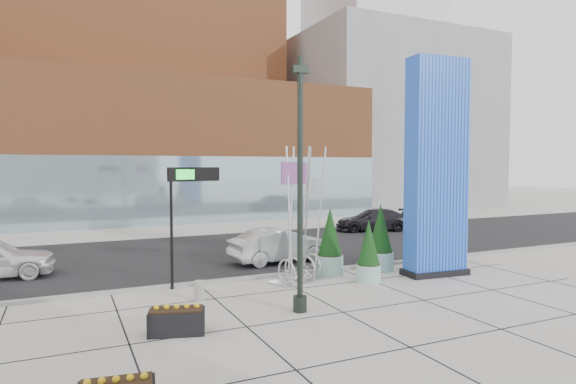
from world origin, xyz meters
name	(u,v)px	position (x,y,z in m)	size (l,w,h in m)	color
ground	(298,308)	(0.00, 0.00, 0.00)	(160.00, 160.00, 0.00)	#9E9991
street_asphalt	(208,253)	(0.00, 10.00, 0.01)	(80.00, 12.00, 0.02)	black
curb_edge	(251,278)	(0.00, 4.00, 0.06)	(80.00, 0.30, 0.12)	gray
tower_podium	(163,151)	(1.00, 27.00, 5.50)	(34.00, 10.00, 11.00)	#A4592F
tower_glass_front	(175,190)	(1.00, 22.20, 2.50)	(34.00, 0.60, 5.00)	#8CA5B2
building_grey_parking	(380,124)	(26.00, 32.00, 9.00)	(20.00, 18.00, 18.00)	slate
building_pale_office	(372,10)	(36.00, 48.00, 27.50)	(16.00, 16.00, 55.00)	#B2B7BC
blue_pylon	(436,171)	(6.85, 1.67, 4.08)	(2.62, 1.33, 8.44)	#0B32AF
lamp_post	(300,209)	(-0.11, -0.38, 3.04)	(0.49, 0.41, 7.43)	black
public_art_sculpture	(300,246)	(1.58, 3.00, 1.32)	(2.45, 1.71, 5.04)	#B2B5B7
concrete_bollard	(200,291)	(-2.50, 2.00, 0.32)	(0.33, 0.33, 0.64)	gray
overhead_street_sign	(192,184)	(-2.28, 3.80, 3.64)	(1.97, 0.69, 4.24)	black
round_planter_east	(380,239)	(5.38, 3.25, 1.30)	(1.10, 1.10, 2.74)	#90C2B8
round_planter_mid	(330,242)	(3.20, 3.60, 1.25)	(1.06, 1.06, 2.64)	#90C2B8
round_planter_west	(369,253)	(3.80, 1.80, 1.09)	(0.92, 0.92, 2.30)	#90C2B8
box_planter_north	(177,320)	(-3.80, -0.72, 0.36)	(1.55, 1.07, 0.77)	black
car_silver_mid	(280,246)	(2.31, 6.48, 0.75)	(1.59, 4.55, 1.50)	#AEB1B6
car_dark_east	(373,220)	(12.07, 13.32, 0.71)	(2.00, 4.91, 1.43)	black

